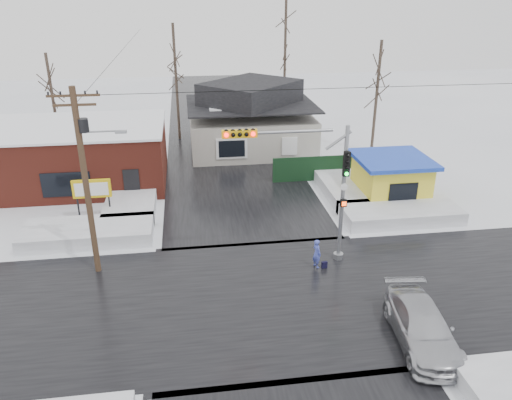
{
  "coord_description": "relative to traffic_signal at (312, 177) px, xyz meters",
  "views": [
    {
      "loc": [
        -3.31,
        -18.46,
        12.9
      ],
      "look_at": [
        -0.08,
        4.21,
        3.0
      ],
      "focal_mm": 35.0,
      "sensor_mm": 36.0,
      "label": 1
    }
  ],
  "objects": [
    {
      "name": "tree_far_mid",
      "position": [
        3.57,
        25.03,
        5.0
      ],
      "size": [
        3.0,
        3.0,
        12.0
      ],
      "color": "#332821",
      "rests_on": "ground"
    },
    {
      "name": "brick_building",
      "position": [
        -13.43,
        13.03,
        -2.46
      ],
      "size": [
        12.2,
        8.2,
        4.12
      ],
      "color": "maroon",
      "rests_on": "ground"
    },
    {
      "name": "road_ns",
      "position": [
        -2.43,
        -2.97,
        -4.53
      ],
      "size": [
        10.0,
        120.0,
        0.02
      ],
      "primitive_type": "cube",
      "color": "black",
      "rests_on": "ground"
    },
    {
      "name": "house",
      "position": [
        -0.43,
        19.03,
        -1.92
      ],
      "size": [
        10.4,
        8.4,
        5.76
      ],
      "color": "#B6B0A4",
      "rests_on": "ground"
    },
    {
      "name": "snowbank_nside_w",
      "position": [
        -9.43,
        9.03,
        -4.14
      ],
      "size": [
        3.0,
        8.0,
        0.8
      ],
      "primitive_type": "cube",
      "color": "white",
      "rests_on": "ground"
    },
    {
      "name": "fence",
      "position": [
        4.07,
        11.03,
        -3.64
      ],
      "size": [
        8.0,
        0.12,
        1.8
      ],
      "primitive_type": "cube",
      "color": "black",
      "rests_on": "ground"
    },
    {
      "name": "tree_far_west",
      "position": [
        -16.43,
        21.03,
        1.82
      ],
      "size": [
        3.0,
        3.0,
        8.0
      ],
      "color": "#332821",
      "rests_on": "ground"
    },
    {
      "name": "tree_far_right",
      "position": [
        9.57,
        17.03,
        2.62
      ],
      "size": [
        3.0,
        3.0,
        9.0
      ],
      "color": "#332821",
      "rests_on": "ground"
    },
    {
      "name": "car",
      "position": [
        2.85,
        -6.72,
        -3.81
      ],
      "size": [
        2.57,
        5.21,
        1.46
      ],
      "primitive_type": "imported",
      "rotation": [
        0.0,
        0.0,
        -0.11
      ],
      "color": "#B5B6BC",
      "rests_on": "ground"
    },
    {
      "name": "utility_pole",
      "position": [
        -10.36,
        0.53,
        0.57
      ],
      "size": [
        3.15,
        0.44,
        9.0
      ],
      "color": "#382619",
      "rests_on": "ground"
    },
    {
      "name": "kiosk",
      "position": [
        7.07,
        7.03,
        -3.08
      ],
      "size": [
        4.6,
        4.6,
        2.88
      ],
      "color": "yellow",
      "rests_on": "ground"
    },
    {
      "name": "pedestrian",
      "position": [
        0.24,
        -0.62,
        -3.79
      ],
      "size": [
        0.53,
        0.64,
        1.5
      ],
      "primitive_type": "imported",
      "rotation": [
        0.0,
        0.0,
        1.94
      ],
      "color": "#4553C2",
      "rests_on": "ground"
    },
    {
      "name": "tree_far_left",
      "position": [
        -6.43,
        23.03,
        3.41
      ],
      "size": [
        3.0,
        3.0,
        10.0
      ],
      "color": "#332821",
      "rests_on": "ground"
    },
    {
      "name": "shopping_bag",
      "position": [
        0.61,
        -0.8,
        -4.36
      ],
      "size": [
        0.29,
        0.15,
        0.35
      ],
      "primitive_type": "cube",
      "rotation": [
        0.0,
        0.0,
        0.1
      ],
      "color": "black",
      "rests_on": "ground"
    },
    {
      "name": "road_ew",
      "position": [
        -2.43,
        -2.97,
        -4.53
      ],
      "size": [
        120.0,
        10.0,
        0.02
      ],
      "primitive_type": "cube",
      "color": "black",
      "rests_on": "ground"
    },
    {
      "name": "snowbank_nw",
      "position": [
        -11.43,
        4.03,
        -4.14
      ],
      "size": [
        7.0,
        3.0,
        0.8
      ],
      "primitive_type": "cube",
      "color": "white",
      "rests_on": "ground"
    },
    {
      "name": "traffic_signal",
      "position": [
        0.0,
        0.0,
        0.0
      ],
      "size": [
        6.05,
        0.68,
        7.0
      ],
      "color": "gray",
      "rests_on": "ground"
    },
    {
      "name": "snowbank_nside_e",
      "position": [
        4.57,
        9.03,
        -4.14
      ],
      "size": [
        3.0,
        8.0,
        0.8
      ],
      "primitive_type": "cube",
      "color": "white",
      "rests_on": "ground"
    },
    {
      "name": "snowbank_ne",
      "position": [
        6.57,
        4.03,
        -4.14
      ],
      "size": [
        7.0,
        3.0,
        0.8
      ],
      "primitive_type": "cube",
      "color": "white",
      "rests_on": "ground"
    },
    {
      "name": "marquee_sign",
      "position": [
        -11.43,
        6.53,
        -2.62
      ],
      "size": [
        2.2,
        0.21,
        2.55
      ],
      "color": "black",
      "rests_on": "ground"
    },
    {
      "name": "ground",
      "position": [
        -2.43,
        -2.97,
        -4.54
      ],
      "size": [
        120.0,
        120.0,
        0.0
      ],
      "primitive_type": "plane",
      "color": "white",
      "rests_on": "ground"
    }
  ]
}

